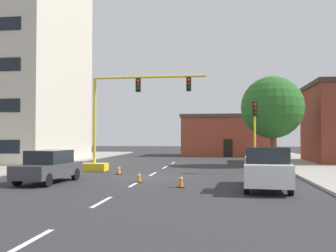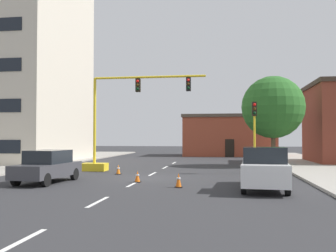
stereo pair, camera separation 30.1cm
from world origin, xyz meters
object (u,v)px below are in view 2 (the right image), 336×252
traffic_signal_gantry (110,140)px  traffic_light_pole_right (254,121)px  pickup_truck_white (264,168)px  traffic_cone_roadside_b (179,180)px  traffic_cone_roadside_c (118,170)px  sedan_dark_gray_near_left (48,166)px  tree_right_mid (273,107)px  traffic_cone_roadside_a (137,177)px

traffic_signal_gantry → traffic_light_pole_right: bearing=-4.1°
pickup_truck_white → traffic_cone_roadside_b: bearing=179.6°
traffic_light_pole_right → traffic_cone_roadside_c: (-8.90, -1.56, -3.22)m
pickup_truck_white → sedan_dark_gray_near_left: (-11.24, 0.93, -0.09)m
tree_right_mid → sedan_dark_gray_near_left: tree_right_mid is taller
traffic_signal_gantry → sedan_dark_gray_near_left: 7.55m
traffic_light_pole_right → traffic_signal_gantry: bearing=175.9°
traffic_cone_roadside_c → pickup_truck_white: bearing=-34.3°
sedan_dark_gray_near_left → traffic_cone_roadside_c: bearing=63.8°
traffic_light_pole_right → traffic_cone_roadside_c: size_ratio=7.56×
tree_right_mid → traffic_light_pole_right: bearing=-106.8°
pickup_truck_white → traffic_cone_roadside_a: 6.79m
tree_right_mid → traffic_cone_roadside_b: tree_right_mid is taller
pickup_truck_white → traffic_cone_roadside_b: (-4.06, 0.03, -0.63)m
tree_right_mid → traffic_cone_roadside_a: (-8.73, -12.61, -4.64)m
traffic_cone_roadside_a → traffic_cone_roadside_b: (2.45, -1.78, 0.04)m
traffic_light_pole_right → tree_right_mid: tree_right_mid is taller
tree_right_mid → pickup_truck_white: (-2.22, -14.42, -3.98)m
traffic_signal_gantry → tree_right_mid: size_ratio=1.19×
sedan_dark_gray_near_left → traffic_cone_roadside_b: bearing=-7.2°
traffic_signal_gantry → tree_right_mid: bearing=26.6°
pickup_truck_white → traffic_cone_roadside_a: bearing=164.5°
sedan_dark_gray_near_left → traffic_cone_roadside_c: 5.65m
sedan_dark_gray_near_left → traffic_cone_roadside_b: size_ratio=6.56×
traffic_light_pole_right → sedan_dark_gray_near_left: (-11.39, -6.60, -2.64)m
sedan_dark_gray_near_left → traffic_cone_roadside_c: sedan_dark_gray_near_left is taller
pickup_truck_white → traffic_cone_roadside_a: size_ratio=8.82×
sedan_dark_gray_near_left → traffic_cone_roadside_a: bearing=10.5°
tree_right_mid → sedan_dark_gray_near_left: (-13.47, -13.49, -4.06)m
traffic_signal_gantry → traffic_cone_roadside_a: 7.62m
sedan_dark_gray_near_left → traffic_cone_roadside_b: (7.19, -0.90, -0.54)m
traffic_light_pole_right → pickup_truck_white: traffic_light_pole_right is taller
tree_right_mid → sedan_dark_gray_near_left: bearing=-135.0°
traffic_cone_roadside_a → traffic_cone_roadside_b: 3.03m
pickup_truck_white → traffic_cone_roadside_c: size_ratio=8.73×
pickup_truck_white → traffic_cone_roadside_b: size_ratio=7.86×
traffic_cone_roadside_b → traffic_cone_roadside_c: (-4.70, 5.94, -0.03)m
traffic_signal_gantry → traffic_cone_roadside_b: 10.37m
pickup_truck_white → traffic_cone_roadside_c: (-8.76, 5.97, -0.66)m
tree_right_mid → traffic_cone_roadside_b: (-6.28, -14.39, -4.61)m
sedan_dark_gray_near_left → pickup_truck_white: bearing=-4.7°
traffic_light_pole_right → tree_right_mid: size_ratio=0.63×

